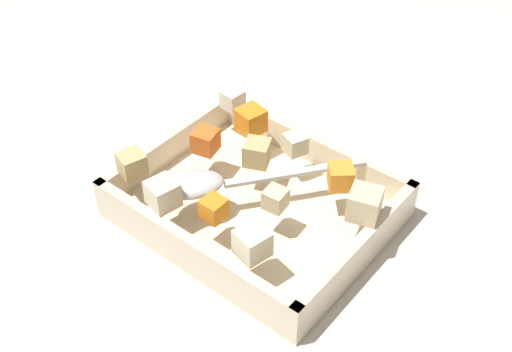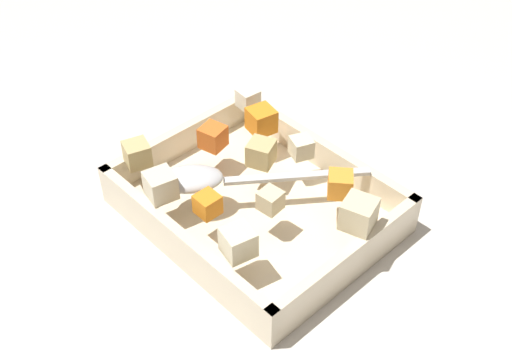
{
  "view_description": "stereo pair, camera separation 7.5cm",
  "coord_description": "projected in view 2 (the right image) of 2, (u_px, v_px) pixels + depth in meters",
  "views": [
    {
      "loc": [
        -0.35,
        0.44,
        0.56
      ],
      "look_at": [
        0.01,
        0.0,
        0.06
      ],
      "focal_mm": 46.31,
      "sensor_mm": 36.0,
      "label": 1
    },
    {
      "loc": [
        -0.4,
        0.39,
        0.56
      ],
      "look_at": [
        0.01,
        0.0,
        0.06
      ],
      "focal_mm": 46.31,
      "sensor_mm": 36.0,
      "label": 2
    }
  ],
  "objects": [
    {
      "name": "ground_plane",
      "position": [
        262.0,
        220.0,
        0.79
      ],
      "size": [
        4.0,
        4.0,
        0.0
      ],
      "primitive_type": "plane",
      "color": "beige"
    },
    {
      "name": "baking_dish",
      "position": [
        256.0,
        206.0,
        0.78
      ],
      "size": [
        0.29,
        0.24,
        0.05
      ],
      "color": "beige",
      "rests_on": "ground_plane"
    },
    {
      "name": "carrot_chunk_corner_nw",
      "position": [
        213.0,
        137.0,
        0.8
      ],
      "size": [
        0.03,
        0.03,
        0.03
      ],
      "primitive_type": "cube",
      "rotation": [
        0.0,
        0.0,
        4.95
      ],
      "color": "orange",
      "rests_on": "baking_dish"
    },
    {
      "name": "carrot_chunk_far_left",
      "position": [
        261.0,
        120.0,
        0.82
      ],
      "size": [
        0.04,
        0.04,
        0.03
      ],
      "primitive_type": "cube",
      "rotation": [
        0.0,
        0.0,
        2.93
      ],
      "color": "orange",
      "rests_on": "baking_dish"
    },
    {
      "name": "carrot_chunk_near_right",
      "position": [
        208.0,
        204.0,
        0.71
      ],
      "size": [
        0.02,
        0.02,
        0.02
      ],
      "primitive_type": "cube",
      "rotation": [
        0.0,
        0.0,
        6.28
      ],
      "color": "orange",
      "rests_on": "baking_dish"
    },
    {
      "name": "carrot_chunk_far_right",
      "position": [
        340.0,
        184.0,
        0.73
      ],
      "size": [
        0.04,
        0.04,
        0.03
      ],
      "primitive_type": "cube",
      "rotation": [
        0.0,
        0.0,
        5.43
      ],
      "color": "orange",
      "rests_on": "baking_dish"
    },
    {
      "name": "potato_chunk_near_spoon",
      "position": [
        270.0,
        200.0,
        0.72
      ],
      "size": [
        0.03,
        0.03,
        0.02
      ],
      "primitive_type": "cube",
      "rotation": [
        0.0,
        0.0,
        3.24
      ],
      "color": "beige",
      "rests_on": "baking_dish"
    },
    {
      "name": "potato_chunk_corner_se",
      "position": [
        261.0,
        153.0,
        0.77
      ],
      "size": [
        0.04,
        0.04,
        0.03
      ],
      "primitive_type": "cube",
      "rotation": [
        0.0,
        0.0,
        0.42
      ],
      "color": "tan",
      "rests_on": "baking_dish"
    },
    {
      "name": "potato_chunk_mid_left",
      "position": [
        137.0,
        154.0,
        0.77
      ],
      "size": [
        0.04,
        0.04,
        0.03
      ],
      "primitive_type": "cube",
      "rotation": [
        0.0,
        0.0,
        5.98
      ],
      "color": "tan",
      "rests_on": "baking_dish"
    },
    {
      "name": "potato_chunk_corner_ne",
      "position": [
        301.0,
        147.0,
        0.79
      ],
      "size": [
        0.03,
        0.03,
        0.02
      ],
      "primitive_type": "cube",
      "rotation": [
        0.0,
        0.0,
        1.19
      ],
      "color": "beige",
      "rests_on": "baking_dish"
    },
    {
      "name": "potato_chunk_corner_sw",
      "position": [
        238.0,
        242.0,
        0.67
      ],
      "size": [
        0.04,
        0.04,
        0.03
      ],
      "primitive_type": "cube",
      "rotation": [
        0.0,
        0.0,
        2.92
      ],
      "color": "beige",
      "rests_on": "baking_dish"
    },
    {
      "name": "potato_chunk_center",
      "position": [
        359.0,
        214.0,
        0.69
      ],
      "size": [
        0.04,
        0.04,
        0.03
      ],
      "primitive_type": "cube",
      "rotation": [
        0.0,
        0.0,
        1.88
      ],
      "color": "beige",
      "rests_on": "baking_dish"
    },
    {
      "name": "parsnip_chunk_mid_right",
      "position": [
        161.0,
        185.0,
        0.73
      ],
      "size": [
        0.04,
        0.04,
        0.03
      ],
      "primitive_type": "cube",
      "rotation": [
        0.0,
        0.0,
        2.92
      ],
      "color": "beige",
      "rests_on": "baking_dish"
    },
    {
      "name": "parsnip_chunk_front_center",
      "position": [
        248.0,
        98.0,
        0.86
      ],
      "size": [
        0.03,
        0.03,
        0.02
      ],
      "primitive_type": "cube",
      "rotation": [
        0.0,
        0.0,
        1.48
      ],
      "color": "silver",
      "rests_on": "baking_dish"
    },
    {
      "name": "serving_spoon",
      "position": [
        203.0,
        178.0,
        0.75
      ],
      "size": [
        0.17,
        0.21,
        0.02
      ],
      "rotation": [
        0.0,
        0.0,
        4.06
      ],
      "color": "silver",
      "rests_on": "baking_dish"
    }
  ]
}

